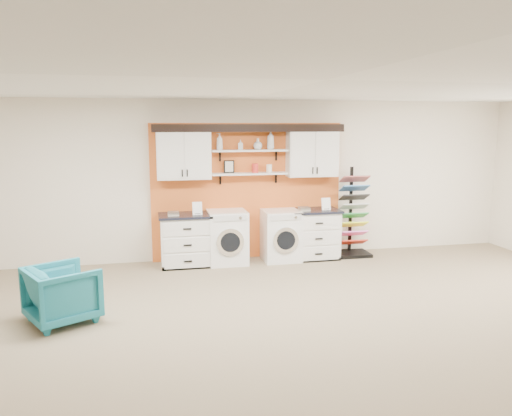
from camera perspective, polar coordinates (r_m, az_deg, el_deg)
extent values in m
plane|color=#89795C|center=(5.51, 7.35, -16.12)|extent=(10.00, 10.00, 0.00)
plane|color=white|center=(4.98, 8.05, 14.30)|extent=(10.00, 10.00, 0.00)
plane|color=silver|center=(8.89, -1.00, 3.24)|extent=(10.00, 0.00, 10.00)
cube|color=#D76124|center=(8.88, -0.95, 1.93)|extent=(3.40, 0.07, 2.40)
cube|color=silver|center=(8.51, -8.28, 6.10)|extent=(0.90, 0.34, 0.84)
cube|color=silver|center=(8.32, -9.72, 5.99)|extent=(0.42, 0.01, 0.78)
cube|color=silver|center=(8.35, -6.69, 6.07)|extent=(0.42, 0.01, 0.78)
cube|color=silver|center=(8.94, 6.41, 6.30)|extent=(0.90, 0.34, 0.84)
cube|color=silver|center=(8.71, 5.39, 6.23)|extent=(0.42, 0.01, 0.78)
cube|color=silver|center=(8.85, 8.13, 6.23)|extent=(0.42, 0.01, 0.78)
cube|color=silver|center=(8.68, -0.75, 3.95)|extent=(1.32, 0.28, 0.03)
cube|color=silver|center=(8.65, -0.75, 6.59)|extent=(1.32, 0.28, 0.03)
cube|color=black|center=(8.66, -0.79, 9.24)|extent=(3.30, 0.40, 0.10)
cube|color=black|center=(8.47, -0.53, 8.82)|extent=(3.30, 0.04, 0.04)
cube|color=black|center=(8.66, -3.09, 4.75)|extent=(0.18, 0.02, 0.22)
cube|color=beige|center=(8.65, -3.08, 4.74)|extent=(0.14, 0.01, 0.18)
cylinder|color=red|center=(8.69, -0.10, 4.58)|extent=(0.11, 0.11, 0.16)
cylinder|color=silver|center=(8.75, 1.51, 4.55)|extent=(0.10, 0.10, 0.14)
cube|color=silver|center=(8.57, -7.98, -3.73)|extent=(0.85, 0.60, 0.85)
cube|color=black|center=(8.41, -7.79, -6.74)|extent=(0.85, 0.06, 0.07)
cube|color=black|center=(8.48, -8.05, -0.82)|extent=(0.90, 0.66, 0.04)
cube|color=silver|center=(8.21, -7.87, -2.36)|extent=(0.77, 0.02, 0.24)
cube|color=silver|center=(8.27, -7.83, -4.21)|extent=(0.77, 0.02, 0.24)
cube|color=silver|center=(8.34, -7.79, -6.03)|extent=(0.77, 0.02, 0.24)
cube|color=silver|center=(9.00, 6.54, -3.05)|extent=(0.85, 0.60, 0.85)
cube|color=black|center=(8.85, 7.05, -5.89)|extent=(0.85, 0.06, 0.07)
cube|color=black|center=(8.92, 6.59, -0.28)|extent=(0.90, 0.66, 0.04)
cube|color=silver|center=(8.66, 7.21, -1.72)|extent=(0.77, 0.02, 0.23)
cube|color=silver|center=(8.72, 7.17, -3.48)|extent=(0.77, 0.02, 0.23)
cube|color=silver|center=(8.79, 7.14, -5.21)|extent=(0.77, 0.02, 0.23)
cube|color=white|center=(8.63, -3.32, -3.31)|extent=(0.66, 0.66, 0.92)
cube|color=silver|center=(8.23, -3.00, -1.17)|extent=(0.56, 0.02, 0.10)
cylinder|color=silver|center=(8.31, -2.97, -3.91)|extent=(0.46, 0.05, 0.46)
cylinder|color=black|center=(8.29, -2.95, -3.95)|extent=(0.33, 0.03, 0.33)
cube|color=white|center=(8.83, 2.84, -3.11)|extent=(0.64, 0.66, 0.89)
cube|color=silver|center=(8.43, 3.44, -1.08)|extent=(0.54, 0.02, 0.09)
cylinder|color=silver|center=(8.52, 3.41, -3.68)|extent=(0.45, 0.05, 0.45)
cylinder|color=black|center=(8.49, 3.46, -3.72)|extent=(0.32, 0.03, 0.32)
cube|color=black|center=(9.36, 10.99, -5.15)|extent=(0.60, 0.50, 0.06)
cube|color=black|center=(9.35, 10.75, -0.13)|extent=(0.05, 0.05, 1.57)
cube|color=red|center=(9.33, 10.98, -3.84)|extent=(0.50, 0.29, 0.14)
cube|color=#FF71EA|center=(9.29, 11.02, -2.85)|extent=(0.50, 0.29, 0.14)
cube|color=#D8FF1A|center=(9.26, 11.05, -1.84)|extent=(0.50, 0.29, 0.14)
cube|color=#23803F|center=(9.23, 11.08, -0.83)|extent=(0.50, 0.29, 0.14)
cube|color=silver|center=(9.20, 11.11, 0.19)|extent=(0.50, 0.29, 0.14)
cube|color=black|center=(9.17, 11.15, 1.22)|extent=(0.50, 0.29, 0.14)
cube|color=#3875C6|center=(9.15, 11.18, 2.25)|extent=(0.50, 0.29, 0.14)
cube|color=#A84A46|center=(9.13, 11.22, 3.28)|extent=(0.50, 0.29, 0.14)
imported|color=#197589|center=(6.57, -21.25, -9.13)|extent=(1.03, 1.02, 0.70)
imported|color=silver|center=(8.56, -4.18, 7.57)|extent=(0.14, 0.14, 0.28)
imported|color=silver|center=(8.62, -1.79, 7.24)|extent=(0.09, 0.09, 0.17)
imported|color=silver|center=(8.68, 0.21, 7.34)|extent=(0.21, 0.21, 0.19)
imported|color=silver|center=(8.72, 1.68, 7.79)|extent=(0.16, 0.16, 0.33)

